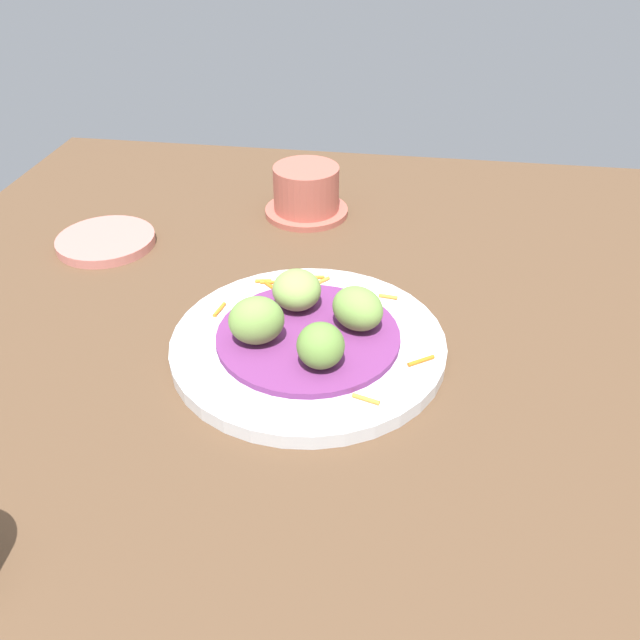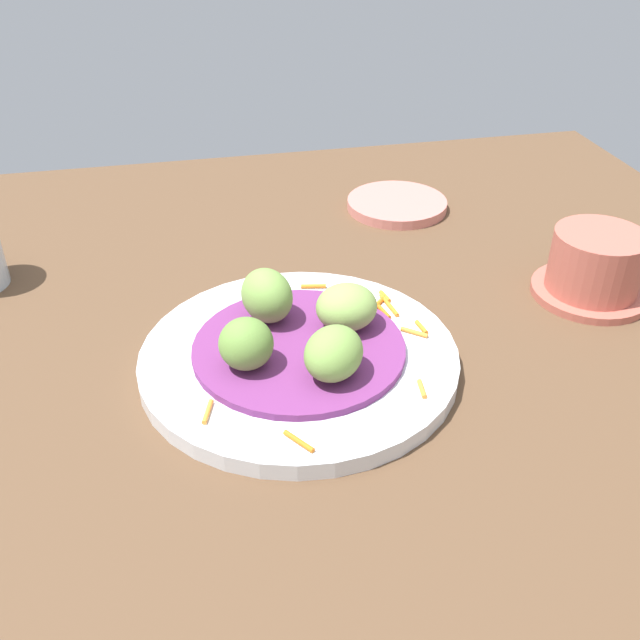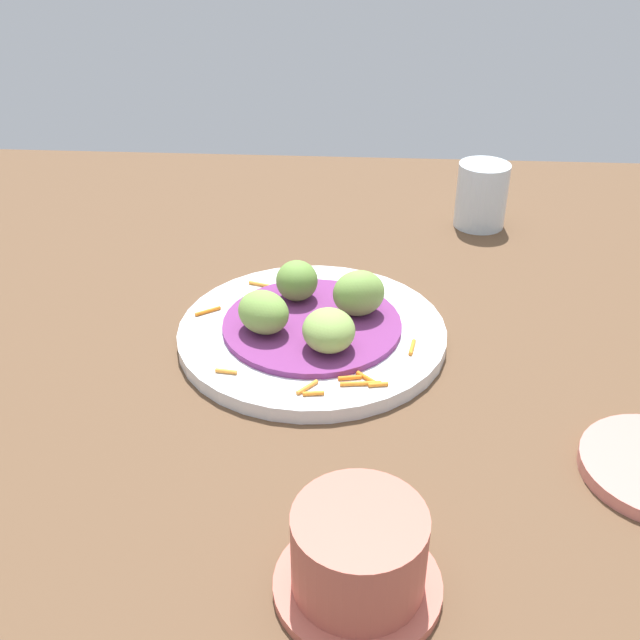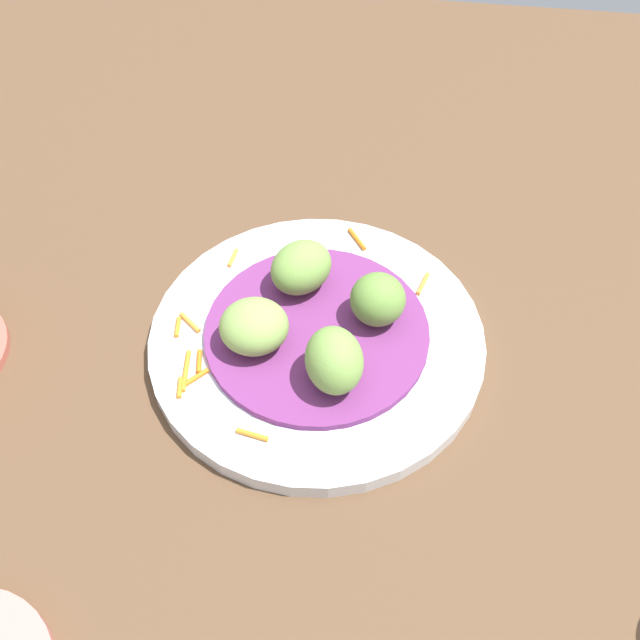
% 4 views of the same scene
% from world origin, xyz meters
% --- Properties ---
extents(table_surface, '(1.10, 1.10, 0.02)m').
position_xyz_m(table_surface, '(0.00, 0.00, 0.01)').
color(table_surface, brown).
rests_on(table_surface, ground).
extents(main_plate, '(0.27, 0.27, 0.01)m').
position_xyz_m(main_plate, '(-0.04, 0.01, 0.03)').
color(main_plate, silver).
rests_on(main_plate, table_surface).
extents(cabbage_bed, '(0.18, 0.18, 0.01)m').
position_xyz_m(cabbage_bed, '(-0.04, 0.01, 0.04)').
color(cabbage_bed, '#702D6B').
rests_on(cabbage_bed, main_plate).
extents(carrot_garnish, '(0.23, 0.20, 0.00)m').
position_xyz_m(carrot_garnish, '(-0.05, 0.07, 0.04)').
color(carrot_garnish, orange).
rests_on(carrot_garnish, main_plate).
extents(guac_scoop_left, '(0.07, 0.07, 0.04)m').
position_xyz_m(guac_scoop_left, '(0.01, 0.03, 0.06)').
color(guac_scoop_left, '#759E47').
rests_on(guac_scoop_left, cabbage_bed).
extents(guac_scoop_center, '(0.06, 0.06, 0.04)m').
position_xyz_m(guac_scoop_center, '(-0.06, 0.06, 0.06)').
color(guac_scoop_center, '#84A851').
rests_on(guac_scoop_center, cabbage_bed).
extents(guac_scoop_right, '(0.06, 0.06, 0.05)m').
position_xyz_m(guac_scoop_right, '(-0.09, -0.01, 0.07)').
color(guac_scoop_right, '#759E47').
rests_on(guac_scoop_right, cabbage_bed).
extents(guac_scoop_back, '(0.05, 0.05, 0.04)m').
position_xyz_m(guac_scoop_back, '(-0.02, -0.04, 0.06)').
color(guac_scoop_back, olive).
rests_on(guac_scoop_back, cabbage_bed).
extents(side_plate_small, '(0.12, 0.12, 0.01)m').
position_xyz_m(side_plate_small, '(-0.33, 0.19, 0.03)').
color(side_plate_small, tan).
rests_on(side_plate_small, table_surface).
extents(terracotta_bowl, '(0.11, 0.11, 0.07)m').
position_xyz_m(terracotta_bowl, '(-0.09, 0.31, 0.05)').
color(terracotta_bowl, '#B75B4C').
rests_on(terracotta_bowl, table_surface).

